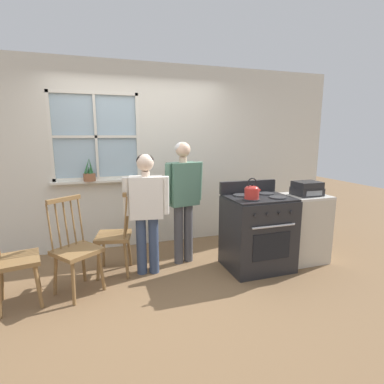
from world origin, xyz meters
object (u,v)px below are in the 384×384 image
potted_plant (89,175)px  stereo (307,189)px  person_teen_center (183,192)px  person_elderly_left (146,203)px  side_counter (303,228)px  chair_near_wall (76,251)px  stove (257,232)px  chair_by_window (116,236)px  kettle (252,192)px  chair_center_cluster (14,260)px

potted_plant → stereo: (2.69, -1.23, -0.13)m
person_teen_center → person_elderly_left: bearing=-172.6°
person_teen_center → side_counter: person_teen_center is taller
chair_near_wall → stove: stove is taller
person_elderly_left → person_teen_center: (0.51, 0.18, 0.07)m
chair_by_window → potted_plant: (-0.27, 0.83, 0.65)m
chair_by_window → kettle: 1.72m
person_elderly_left → stereo: person_elderly_left is taller
chair_near_wall → stereo: 2.90m
chair_by_window → person_elderly_left: bearing=82.4°
chair_center_cluster → side_counter: chair_center_cluster is taller
person_teen_center → side_counter: bearing=-27.7°
chair_by_window → person_elderly_left: size_ratio=0.71×
person_elderly_left → potted_plant: size_ratio=4.47×
chair_by_window → side_counter: bearing=93.0°
person_teen_center → stove: person_teen_center is taller
chair_by_window → chair_near_wall: (-0.43, -0.35, 0.00)m
person_elderly_left → stove: (1.35, -0.27, -0.41)m
stove → stereo: stove is taller
chair_center_cluster → person_elderly_left: person_elderly_left is taller
person_elderly_left → person_teen_center: size_ratio=0.92×
kettle → side_counter: bearing=9.7°
person_teen_center → potted_plant: size_ratio=4.86×
stove → potted_plant: bearing=148.2°
person_teen_center → kettle: 0.89m
person_teen_center → stove: (0.84, -0.45, -0.48)m
chair_center_cluster → stove: stove is taller
chair_by_window → stove: 1.76m
chair_by_window → chair_near_wall: bearing=-39.4°
chair_by_window → stove: size_ratio=0.95×
chair_center_cluster → stereo: (3.41, 0.02, 0.52)m
chair_center_cluster → potted_plant: size_ratio=3.16×
chair_center_cluster → kettle: size_ratio=4.17×
person_elderly_left → stove: size_ratio=1.35×
chair_near_wall → potted_plant: 1.35m
chair_center_cluster → stove: bearing=-100.6°
chair_center_cluster → kettle: (2.53, -0.11, 0.55)m
chair_by_window → potted_plant: 1.09m
chair_near_wall → stove: size_ratio=0.95×
chair_center_cluster → stove: size_ratio=0.95×
kettle → stove: bearing=36.6°
person_elderly_left → chair_near_wall: bearing=-155.5°
stove → person_elderly_left: bearing=168.6°
person_elderly_left → person_teen_center: bearing=28.8°
person_elderly_left → potted_plant: 1.17m
chair_center_cluster → person_elderly_left: bearing=-88.7°
person_elderly_left → kettle: (1.17, -0.40, 0.14)m
side_counter → stereo: bearing=-90.0°
chair_by_window → person_teen_center: size_ratio=0.65×
chair_center_cluster → person_teen_center: 1.99m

